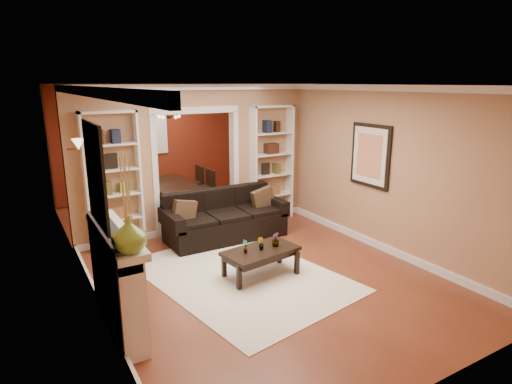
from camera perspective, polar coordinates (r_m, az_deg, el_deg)
floor at (r=7.34m, az=-4.04°, el=-7.51°), size 8.00×8.00×0.00m
ceiling at (r=6.80m, az=-4.46°, el=14.08°), size 8.00×8.00×0.00m
wall_back at (r=10.64m, az=-13.86°, el=6.55°), size 8.00×0.00×8.00m
wall_front at (r=3.91m, az=22.86°, el=-7.58°), size 8.00×0.00×8.00m
wall_left at (r=6.31m, az=-22.88°, el=0.58°), size 0.00×8.00×8.00m
wall_right at (r=8.17m, az=10.11°, el=4.44°), size 0.00×8.00×8.00m
partition_wall at (r=8.02m, az=-8.04°, el=4.35°), size 4.50×0.15×2.70m
red_back_panel at (r=10.61m, az=-13.81°, el=6.37°), size 4.44×0.04×2.64m
dining_window at (r=10.55m, az=-13.82°, el=7.58°), size 0.78×0.03×0.98m
area_rug at (r=6.36m, az=-2.06°, el=-11.03°), size 2.73×3.46×0.01m
sofa at (r=7.66m, az=-4.10°, el=-3.14°), size 2.19×0.94×0.85m
pillow_left at (r=7.30m, az=-9.53°, el=-2.67°), size 0.41×0.16×0.40m
pillow_right at (r=7.95m, az=0.95°, el=-0.95°), size 0.42×0.14×0.42m
coffee_table at (r=6.27m, az=0.63°, el=-9.39°), size 1.15×0.74×0.41m
plant_left at (r=6.04m, az=-1.42°, el=-7.25°), size 0.13×0.12×0.20m
plant_center at (r=6.16m, az=0.64°, el=-6.90°), size 0.11×0.12×0.18m
plant_right at (r=6.28m, az=2.62°, el=-6.34°), size 0.14×0.14×0.21m
bookshelf_left at (r=7.46m, az=-18.54°, el=1.39°), size 0.90×0.30×2.30m
bookshelf_right at (r=8.61m, az=2.04°, el=3.82°), size 0.90×0.30×2.30m
fireplace at (r=5.17m, az=-17.88°, el=-10.98°), size 0.32×1.70×1.16m
vase at (r=4.25m, az=-16.55°, el=-5.47°), size 0.41×0.41×0.35m
mirror at (r=4.77m, az=-20.65°, el=2.14°), size 0.03×0.95×1.10m
wall_sconce at (r=6.78m, az=-23.10°, el=5.59°), size 0.18×0.18×0.22m
framed_art at (r=7.38m, az=14.96°, el=4.70°), size 0.04×0.85×1.05m
dining_table at (r=9.70m, az=-11.00°, el=-0.43°), size 1.64×0.92×0.58m
dining_chair_nw at (r=9.23m, az=-13.62°, el=-0.49°), size 0.50×0.50×0.84m
dining_chair_ne at (r=9.58m, az=-7.34°, el=0.44°), size 0.49×0.49×0.87m
dining_chair_sw at (r=9.79m, az=-14.65°, el=0.21°), size 0.43×0.43×0.81m
dining_chair_se at (r=10.13m, az=-8.68°, el=1.10°), size 0.50×0.50×0.85m
chandelier at (r=9.33m, az=-11.77°, el=9.75°), size 0.50×0.50×0.30m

